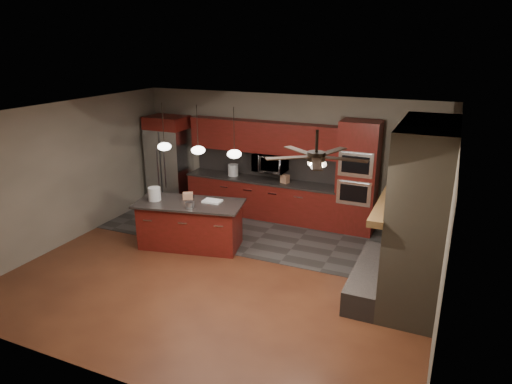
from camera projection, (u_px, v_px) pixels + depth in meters
The scene contains 22 objects.
ground at pixel (226, 270), 8.13m from camera, with size 7.00×7.00×0.00m, color brown.
ceiling at pixel (222, 113), 7.25m from camera, with size 7.00×6.00×0.02m, color white.
back_wall at pixel (286, 157), 10.30m from camera, with size 7.00×0.02×2.80m, color slate.
right_wall at pixel (447, 229), 6.36m from camera, with size 0.02×6.00×2.80m, color slate.
left_wall at pixel (68, 173), 9.03m from camera, with size 0.02×6.00×2.80m, color slate.
slate_tile_patch at pixel (265, 233), 9.70m from camera, with size 7.00×2.40×0.01m, color #383532.
fireplace_column at pixel (415, 221), 6.91m from camera, with size 1.30×2.10×2.80m.
back_cabinetry at pixel (262, 179), 10.42m from camera, with size 3.59×0.64×2.20m.
oven_tower at pixel (357, 178), 9.45m from camera, with size 0.80×0.63×2.38m.
microwave at pixel (270, 162), 10.22m from camera, with size 0.73×0.41×0.50m, color silver.
refrigerator at pixel (169, 161), 11.17m from camera, with size 0.95×0.75×2.19m.
kitchen_island at pixel (190, 224), 8.96m from camera, with size 2.22×1.35×0.92m.
white_bucket at pixel (154, 194), 8.90m from camera, with size 0.24×0.24×0.26m, color silver.
paint_can at pixel (190, 205), 8.53m from camera, with size 0.17×0.17×0.11m, color #B0B1B5.
paint_tray at pixel (212, 201), 8.84m from camera, with size 0.35×0.25×0.04m, color white.
cardboard_box at pixel (188, 196), 9.00m from camera, with size 0.20×0.14×0.13m, color #A97657.
counter_bucket at pixel (233, 170), 10.61m from camera, with size 0.24×0.24×0.27m, color silver.
counter_box at pixel (285, 179), 10.08m from camera, with size 0.17×0.13×0.19m, color #95694D.
pendant_left at pixel (164, 146), 8.75m from camera, with size 0.26×0.26×0.92m.
pendant_center at pixel (198, 150), 8.47m from camera, with size 0.26×0.26×0.92m.
pendant_right at pixel (234, 154), 8.18m from camera, with size 0.26×0.26×0.92m.
ceiling_fan at pixel (316, 156), 5.98m from camera, with size 1.27×1.33×0.41m.
Camera 1 is at (3.42, -6.45, 3.89)m, focal length 32.00 mm.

